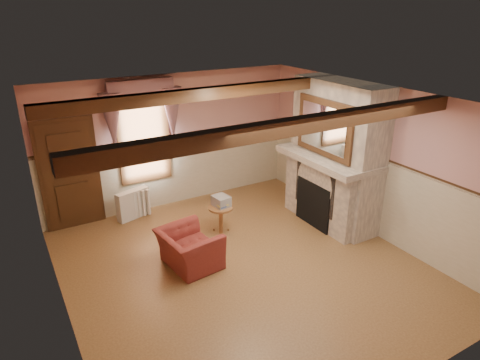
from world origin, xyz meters
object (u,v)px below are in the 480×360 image
side_table (221,220)px  radiator (133,204)px  armchair (189,249)px  oil_lamp (308,139)px  bowl (336,155)px  mantel_clock (308,141)px

side_table → radiator: radiator is taller
armchair → oil_lamp: 3.33m
oil_lamp → bowl: bearing=-90.0°
oil_lamp → armchair: bearing=-165.8°
oil_lamp → radiator: bearing=156.3°
radiator → bowl: bowl is taller
bowl → oil_lamp: oil_lamp is taller
bowl → mantel_clock: mantel_clock is taller
armchair → radiator: size_ratio=1.39×
armchair → oil_lamp: (3.00, 0.76, 1.24)m
mantel_clock → oil_lamp: 0.04m
armchair → side_table: size_ratio=1.77×
armchair → bowl: bearing=-98.6°
radiator → oil_lamp: size_ratio=2.50×
radiator → bowl: (3.27, -2.27, 1.16)m
armchair → mantel_clock: mantel_clock is taller
armchair → mantel_clock: (3.00, 0.75, 1.20)m
side_table → oil_lamp: bearing=1.1°
mantel_clock → side_table: bearing=-179.0°
armchair → radiator: armchair is taller
side_table → mantel_clock: (2.02, 0.03, 1.25)m
armchair → mantel_clock: bearing=-82.9°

